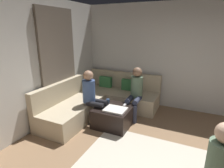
% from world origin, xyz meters
% --- Properties ---
extents(wall_back, '(6.00, 0.12, 2.70)m').
position_xyz_m(wall_back, '(0.00, 2.94, 1.35)').
color(wall_back, silver).
rests_on(wall_back, ground_plane).
extents(wall_left, '(0.12, 6.00, 2.70)m').
position_xyz_m(wall_left, '(-2.94, 0.00, 1.35)').
color(wall_left, silver).
rests_on(wall_left, ground_plane).
extents(curtain_panel, '(0.06, 1.10, 2.50)m').
position_xyz_m(curtain_panel, '(-2.84, 1.30, 1.25)').
color(curtain_panel, '#726659').
rests_on(curtain_panel, ground_plane).
extents(sectional_couch, '(2.10, 2.55, 0.87)m').
position_xyz_m(sectional_couch, '(-2.08, 1.88, 0.28)').
color(sectional_couch, '#C6B593').
rests_on(sectional_couch, ground_plane).
extents(ottoman, '(0.76, 0.76, 0.42)m').
position_xyz_m(ottoman, '(-1.46, 1.34, 0.21)').
color(ottoman, black).
rests_on(ottoman, ground_plane).
extents(folded_blanket, '(0.44, 0.36, 0.04)m').
position_xyz_m(folded_blanket, '(-1.36, 1.22, 0.44)').
color(folded_blanket, white).
rests_on(folded_blanket, ottoman).
extents(coffee_mug, '(0.08, 0.08, 0.10)m').
position_xyz_m(coffee_mug, '(-1.68, 1.52, 0.47)').
color(coffee_mug, '#334C72').
rests_on(coffee_mug, ottoman).
extents(game_remote, '(0.05, 0.15, 0.02)m').
position_xyz_m(game_remote, '(-1.28, 1.56, 0.43)').
color(game_remote, white).
rests_on(game_remote, ottoman).
extents(person_on_couch_back, '(0.30, 0.60, 1.20)m').
position_xyz_m(person_on_couch_back, '(-1.17, 1.93, 0.66)').
color(person_on_couch_back, '#2D3347').
rests_on(person_on_couch_back, ground_plane).
extents(person_on_couch_side, '(0.60, 0.30, 1.20)m').
position_xyz_m(person_on_couch_side, '(-1.93, 1.27, 0.66)').
color(person_on_couch_side, black).
rests_on(person_on_couch_side, ground_plane).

